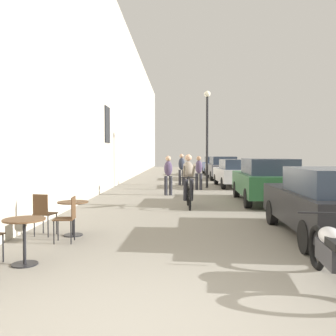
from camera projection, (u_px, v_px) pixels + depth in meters
The scene contains 17 objects.
ground_plane at pixel (159, 327), 3.65m from camera, with size 88.00×88.00×0.00m, color gray.
building_facade_left at pixel (103, 85), 17.53m from camera, with size 0.54×68.00×10.04m.
cafe_table_near at pixel (24, 232), 5.68m from camera, with size 0.64×0.64×0.72m.
cafe_table_mid at pixel (73, 211), 7.72m from camera, with size 0.64×0.64×0.72m.
cafe_chair_mid_toward_street at pixel (68, 216), 7.13m from camera, with size 0.41×0.41×0.89m.
cafe_chair_mid_toward_wall at pixel (43, 212), 7.66m from camera, with size 0.45×0.45×0.89m.
cyclist_on_bicycle at pixel (189, 182), 11.84m from camera, with size 0.52×1.76×1.74m.
pedestrian_near at pixel (168, 173), 15.23m from camera, with size 0.36×0.27×1.64m.
pedestrian_mid at pixel (199, 171), 17.52m from camera, with size 0.37×0.28×1.62m.
pedestrian_far at pixel (182, 168), 20.05m from camera, with size 0.37×0.28×1.72m.
street_lamp at pixel (207, 126), 18.51m from camera, with size 0.32×0.32×4.90m.
parked_car_nearest at pixel (327, 202), 7.45m from camera, with size 1.81×4.11×1.45m.
parked_car_second at pixel (266, 180), 12.85m from camera, with size 1.97×4.44×1.56m.
parked_car_third at pixel (234, 173), 19.04m from camera, with size 1.82×4.10×1.44m.
parked_car_fourth at pixel (222, 167), 24.68m from camera, with size 1.92×4.38×1.54m.
parked_car_fifth at pixel (214, 165), 30.16m from camera, with size 1.80×4.21×1.49m.
parked_motorcycle at pixel (333, 254), 4.81m from camera, with size 0.62×2.14×0.92m.
Camera 1 is at (0.19, -3.58, 1.73)m, focal length 39.18 mm.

